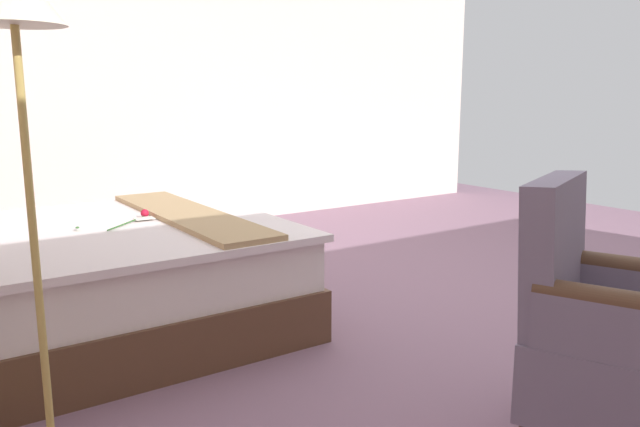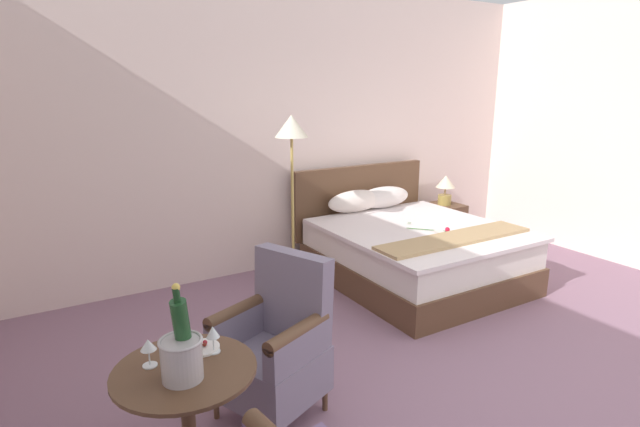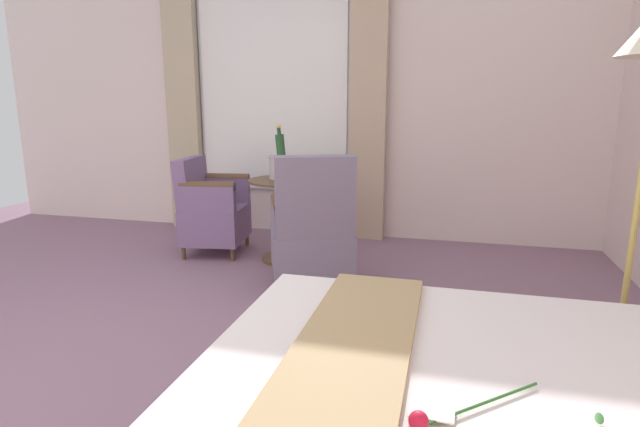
% 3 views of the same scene
% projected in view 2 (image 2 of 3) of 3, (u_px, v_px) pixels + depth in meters
% --- Properties ---
extents(ground_plane, '(8.07, 8.07, 0.00)m').
position_uv_depth(ground_plane, '(542.00, 408.00, 3.25)').
color(ground_plane, gray).
extents(wall_headboard_side, '(6.47, 0.12, 3.11)m').
position_uv_depth(wall_headboard_side, '(297.00, 130.00, 5.64)').
color(wall_headboard_side, silver).
rests_on(wall_headboard_side, ground).
extents(bed, '(1.80, 2.07, 1.11)m').
position_uv_depth(bed, '(411.00, 249.00, 5.36)').
color(bed, brown).
rests_on(bed, ground).
extents(nightstand, '(0.46, 0.44, 0.55)m').
position_uv_depth(nightstand, '(443.00, 225.00, 6.51)').
color(nightstand, brown).
rests_on(nightstand, ground).
extents(bedside_lamp, '(0.24, 0.24, 0.38)m').
position_uv_depth(bedside_lamp, '(445.00, 187.00, 6.39)').
color(bedside_lamp, olive).
rests_on(bedside_lamp, nightstand).
extents(floor_lamp_brass, '(0.33, 0.33, 1.77)m').
position_uv_depth(floor_lamp_brass, '(292.00, 145.00, 4.84)').
color(floor_lamp_brass, tan).
rests_on(floor_lamp_brass, ground).
extents(side_table_round, '(0.69, 0.69, 0.73)m').
position_uv_depth(side_table_round, '(189.00, 425.00, 2.46)').
color(side_table_round, brown).
rests_on(side_table_round, ground).
extents(champagne_bucket, '(0.20, 0.20, 0.47)m').
position_uv_depth(champagne_bucket, '(182.00, 351.00, 2.27)').
color(champagne_bucket, '#B2ABB0').
rests_on(champagne_bucket, side_table_round).
extents(wine_glass_near_bucket, '(0.07, 0.07, 0.14)m').
position_uv_depth(wine_glass_near_bucket, '(213.00, 334.00, 2.51)').
color(wine_glass_near_bucket, white).
rests_on(wine_glass_near_bucket, side_table_round).
extents(wine_glass_near_edge, '(0.08, 0.08, 0.14)m').
position_uv_depth(wine_glass_near_edge, '(148.00, 347.00, 2.38)').
color(wine_glass_near_edge, white).
rests_on(wine_glass_near_edge, side_table_round).
extents(snack_plate, '(0.18, 0.18, 0.04)m').
position_uv_depth(snack_plate, '(202.00, 347.00, 2.56)').
color(snack_plate, white).
rests_on(snack_plate, side_table_round).
extents(armchair_by_window, '(0.75, 0.75, 1.03)m').
position_uv_depth(armchair_by_window, '(275.00, 347.00, 3.12)').
color(armchair_by_window, brown).
rests_on(armchair_by_window, ground).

